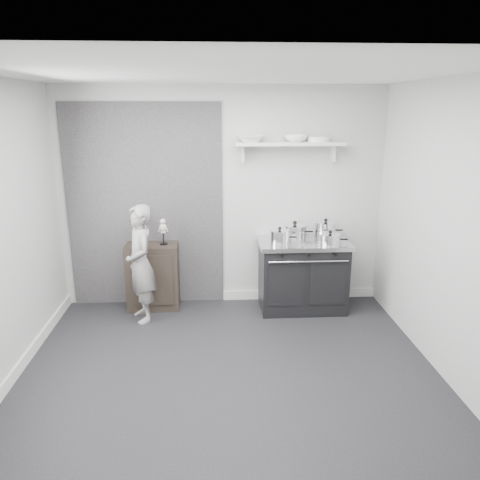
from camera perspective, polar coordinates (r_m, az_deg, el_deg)
name	(u,v)px	position (r m, az deg, el deg)	size (l,w,h in m)	color
ground	(229,374)	(4.61, -1.41, -16.01)	(4.00, 4.00, 0.00)	black
room_shell	(217,201)	(4.14, -2.87, 4.76)	(4.02, 3.62, 2.71)	#B7B7B4
wall_shelf	(290,145)	(5.68, 6.06, 11.50)	(1.30, 0.26, 0.24)	silver
stove	(302,274)	(5.85, 7.61, -4.18)	(1.09, 0.68, 0.88)	black
side_cabinet	(153,276)	(5.93, -10.54, -4.35)	(0.63, 0.37, 0.82)	black
child	(141,264)	(5.52, -12.01, -2.86)	(0.51, 0.33, 1.39)	gray
pot_front_left	(280,237)	(5.56, 4.85, 0.42)	(0.32, 0.24, 0.20)	white
pot_back_left	(295,231)	(5.81, 6.67, 1.08)	(0.38, 0.29, 0.22)	white
pot_back_right	(325,230)	(5.87, 10.36, 1.25)	(0.35, 0.26, 0.24)	white
pot_front_right	(330,239)	(5.61, 10.91, 0.14)	(0.34, 0.25, 0.17)	white
skeleton_full	(139,225)	(5.75, -12.16, 1.85)	(0.14, 0.09, 0.50)	beige
skeleton_torso	(163,230)	(5.73, -9.36, 1.24)	(0.10, 0.07, 0.37)	beige
bowl_large	(250,139)	(5.61, 1.28, 12.26)	(0.33, 0.33, 0.08)	white
bowl_small	(296,138)	(5.68, 6.82, 12.21)	(0.26, 0.26, 0.08)	white
plate_stack	(318,139)	(5.74, 9.55, 12.03)	(0.26, 0.26, 0.06)	white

